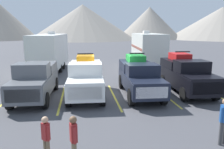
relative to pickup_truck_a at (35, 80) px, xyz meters
The scene contains 16 objects.
ground_plane 4.91m from the pickup_truck_a, ahead, with size 240.00×240.00×0.00m, color #47474C.
pickup_truck_a is the anchor object (origin of this frame).
pickup_truck_b 3.03m from the pickup_truck_a, ahead, with size 2.33×5.36×2.60m.
pickup_truck_c 6.42m from the pickup_truck_a, ahead, with size 2.27×5.61×2.60m.
pickup_truck_d 9.68m from the pickup_truck_a, ahead, with size 2.35×5.42×2.64m.
lot_stripe_a 2.07m from the pickup_truck_a, 165.75° to the right, with size 0.12×5.50×0.01m, color gold.
lot_stripe_b 1.96m from the pickup_truck_a, 15.46° to the right, with size 0.12×5.50×0.01m, color gold.
lot_stripe_c 4.91m from the pickup_truck_a, ahead, with size 0.12×5.50×0.01m, color gold.
lot_stripe_d 8.07m from the pickup_truck_a, ahead, with size 0.12×5.50×0.01m, color gold.
lot_stripe_e 11.26m from the pickup_truck_a, ahead, with size 0.12×5.50×0.01m, color gold.
camper_trailer_a 9.19m from the pickup_truck_a, 91.65° to the left, with size 3.12×9.13×3.90m.
camper_trailer_b 13.42m from the pickup_truck_a, 43.29° to the left, with size 3.04×8.42×3.95m.
person_a 7.85m from the pickup_truck_a, 71.57° to the right, with size 0.25×0.35×1.64m.
person_b 10.34m from the pickup_truck_a, 41.26° to the right, with size 0.38×0.26×1.75m.
person_c 7.28m from the pickup_truck_a, 77.13° to the right, with size 0.28×0.29×1.53m.
mountain_ridge 78.49m from the pickup_truck_a, 91.49° to the left, with size 150.31×49.25×17.74m.
Camera 1 is at (-2.00, -14.16, 4.14)m, focal length 35.98 mm.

